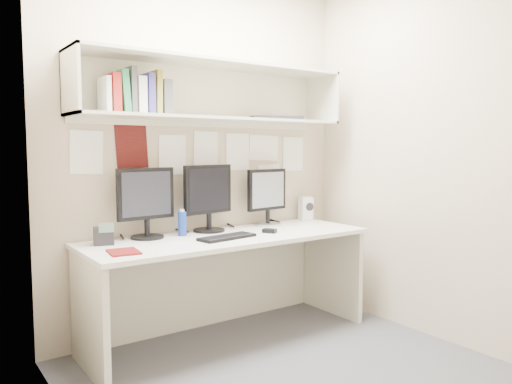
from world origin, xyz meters
TOP-DOWN VIEW (x-y plane):
  - floor at (0.00, 0.00)m, footprint 2.40×2.00m
  - wall_back at (0.00, 1.00)m, footprint 2.40×0.02m
  - wall_front at (0.00, -1.00)m, footprint 2.40×0.02m
  - wall_left at (-1.20, 0.00)m, footprint 0.02×2.00m
  - wall_right at (1.20, 0.00)m, footprint 0.02×2.00m
  - desk at (0.00, 0.65)m, footprint 2.00×0.70m
  - overhead_hutch at (0.00, 0.86)m, footprint 2.00×0.38m
  - pinned_papers at (0.00, 0.99)m, footprint 1.92×0.01m
  - monitor_left at (-0.51, 0.87)m, footprint 0.40×0.22m
  - monitor_center at (-0.04, 0.87)m, footprint 0.41×0.23m
  - monitor_right at (0.49, 0.87)m, footprint 0.37×0.21m
  - keyboard at (-0.08, 0.54)m, footprint 0.42×0.20m
  - mouse at (0.28, 0.56)m, footprint 0.10×0.11m
  - speaker at (0.91, 0.89)m, footprint 0.12×0.12m
  - blue_bottle at (-0.27, 0.81)m, footprint 0.06×0.06m
  - maroon_notebook at (-0.80, 0.50)m, footprint 0.19×0.22m
  - desk_phone at (-0.82, 0.81)m, footprint 0.14×0.13m
  - book_stack at (-0.58, 0.82)m, footprint 0.43×0.18m
  - hutch_tray at (0.50, 0.77)m, footprint 0.41×0.26m

SIDE VIEW (x-z plane):
  - floor at x=0.00m, z-range -0.01..0.01m
  - desk at x=0.00m, z-range 0.00..0.73m
  - maroon_notebook at x=-0.80m, z-range 0.73..0.74m
  - keyboard at x=-0.08m, z-range 0.73..0.75m
  - mouse at x=0.28m, z-range 0.73..0.76m
  - desk_phone at x=-0.82m, z-range 0.71..0.86m
  - blue_bottle at x=-0.27m, z-range 0.73..0.91m
  - speaker at x=0.91m, z-range 0.73..0.92m
  - monitor_right at x=0.49m, z-range 0.75..1.19m
  - monitor_left at x=-0.51m, z-range 0.75..1.22m
  - monitor_center at x=-0.04m, z-range 0.75..1.23m
  - pinned_papers at x=0.00m, z-range 1.01..1.49m
  - wall_back at x=0.00m, z-range 0.00..2.60m
  - wall_front at x=0.00m, z-range 0.00..2.60m
  - wall_left at x=-1.20m, z-range 0.00..2.60m
  - wall_right at x=1.20m, z-range 0.00..2.60m
  - hutch_tray at x=0.50m, z-range 1.54..1.57m
  - book_stack at x=-0.58m, z-range 1.52..1.81m
  - overhead_hutch at x=0.00m, z-range 1.52..1.92m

